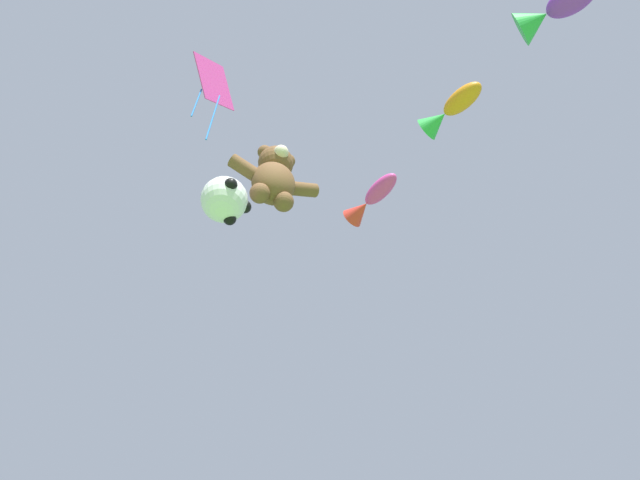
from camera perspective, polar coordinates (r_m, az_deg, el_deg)
teddy_bear_kite at (r=12.41m, az=-4.20°, el=5.79°), size 1.89×0.83×1.92m
soccer_ball_kite at (r=11.19m, az=-8.70°, el=3.64°), size 0.92×0.92×0.85m
fish_kite_magenta at (r=15.39m, az=4.57°, el=3.65°), size 0.90×1.70×0.56m
fish_kite_tangerine at (r=14.88m, az=11.69°, el=11.52°), size 1.07×1.67×0.61m
fish_kite_violet at (r=14.68m, az=20.48°, el=19.08°), size 1.50×1.80×0.78m
diamond_kite at (r=13.85m, az=-9.71°, el=13.79°), size 1.22×0.95×3.38m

